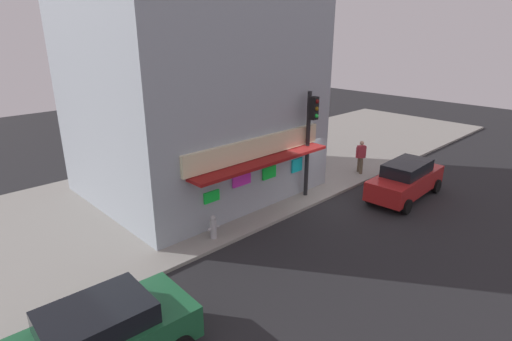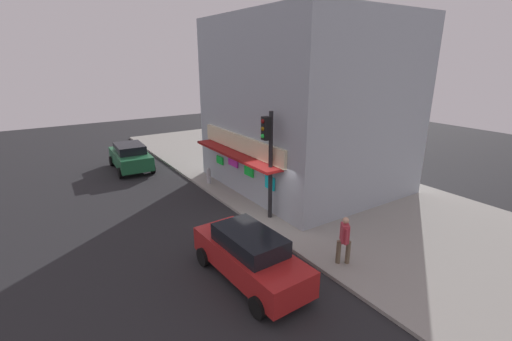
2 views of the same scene
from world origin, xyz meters
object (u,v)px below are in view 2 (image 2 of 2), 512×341
at_px(fire_hydrant, 209,176).
at_px(trash_can, 250,187).
at_px(pedestrian, 344,238).
at_px(potted_plant_by_doorway, 233,166).
at_px(parked_car_green, 131,156).
at_px(potted_plant_by_window, 266,193).
at_px(traffic_light, 268,151).
at_px(parked_car_red, 250,255).

distance_m(fire_hydrant, trash_can, 2.90).
bearing_deg(fire_hydrant, pedestrian, 1.43).
height_order(potted_plant_by_doorway, parked_car_green, parked_car_green).
xyz_separation_m(potted_plant_by_doorway, parked_car_green, (-4.97, -4.59, 0.15)).
height_order(fire_hydrant, potted_plant_by_window, potted_plant_by_window).
relative_size(fire_hydrant, parked_car_green, 0.21).
relative_size(fire_hydrant, potted_plant_by_window, 0.95).
bearing_deg(fire_hydrant, traffic_light, 1.82).
relative_size(trash_can, parked_car_green, 0.20).
relative_size(fire_hydrant, parked_car_red, 0.19).
xyz_separation_m(trash_can, pedestrian, (7.09, -0.72, 0.51)).
bearing_deg(traffic_light, trash_can, 164.02).
relative_size(trash_can, potted_plant_by_window, 0.90).
xyz_separation_m(traffic_light, pedestrian, (4.34, 0.07, -2.06)).
bearing_deg(fire_hydrant, potted_plant_by_window, 13.76).
bearing_deg(potted_plant_by_doorway, trash_can, -14.26).
relative_size(potted_plant_by_doorway, parked_car_green, 0.24).
distance_m(trash_can, parked_car_red, 7.06).
relative_size(potted_plant_by_doorway, potted_plant_by_window, 1.08).
distance_m(fire_hydrant, potted_plant_by_window, 4.28).
relative_size(pedestrian, parked_car_green, 0.40).
bearing_deg(potted_plant_by_window, trash_can, -177.72).
bearing_deg(parked_car_red, fire_hydrant, 162.16).
xyz_separation_m(trash_can, potted_plant_by_window, (1.42, 0.06, 0.13)).
bearing_deg(pedestrian, fire_hydrant, -178.57).
relative_size(pedestrian, potted_plant_by_window, 1.82).
bearing_deg(fire_hydrant, parked_car_red, -17.84).
relative_size(trash_can, pedestrian, 0.49).
xyz_separation_m(parked_car_red, parked_car_green, (-14.07, -0.04, -0.01)).
height_order(potted_plant_by_doorway, parked_car_red, parked_car_red).
height_order(traffic_light, potted_plant_by_window, traffic_light).
relative_size(trash_can, potted_plant_by_doorway, 0.83).
xyz_separation_m(fire_hydrant, trash_can, (2.74, 0.96, -0.01)).
bearing_deg(parked_car_red, trash_can, 147.78).
distance_m(pedestrian, parked_car_green, 15.50).
distance_m(pedestrian, potted_plant_by_doorway, 10.34).
xyz_separation_m(trash_can, potted_plant_by_doorway, (-3.13, 0.80, 0.15)).
height_order(trash_can, parked_car_red, parked_car_red).
height_order(parked_car_red, parked_car_green, parked_car_red).
bearing_deg(traffic_light, pedestrian, 0.92).
height_order(traffic_light, parked_car_green, traffic_light).
distance_m(traffic_light, potted_plant_by_doorway, 6.55).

